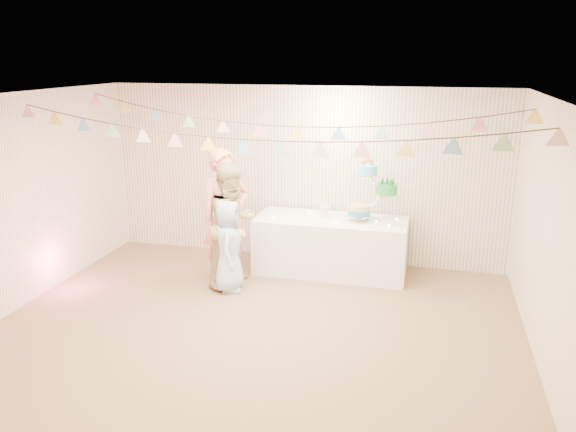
% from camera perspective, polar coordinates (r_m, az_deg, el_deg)
% --- Properties ---
extents(floor, '(6.00, 6.00, 0.00)m').
position_cam_1_polar(floor, '(6.53, -3.51, -11.54)').
color(floor, brown).
rests_on(floor, ground).
extents(ceiling, '(6.00, 6.00, 0.00)m').
position_cam_1_polar(ceiling, '(5.80, -3.96, 11.85)').
color(ceiling, silver).
rests_on(ceiling, ground).
extents(back_wall, '(6.00, 6.00, 0.00)m').
position_cam_1_polar(back_wall, '(8.38, 1.56, 4.21)').
color(back_wall, white).
rests_on(back_wall, ground).
extents(front_wall, '(6.00, 6.00, 0.00)m').
position_cam_1_polar(front_wall, '(3.90, -15.31, -10.77)').
color(front_wall, white).
rests_on(front_wall, ground).
extents(left_wall, '(5.00, 5.00, 0.00)m').
position_cam_1_polar(left_wall, '(7.50, -26.08, 1.14)').
color(left_wall, white).
rests_on(left_wall, ground).
extents(right_wall, '(5.00, 5.00, 0.00)m').
position_cam_1_polar(right_wall, '(5.88, 25.34, -2.57)').
color(right_wall, white).
rests_on(right_wall, ground).
extents(table, '(2.13, 0.85, 0.80)m').
position_cam_1_polar(table, '(8.04, 4.34, -3.00)').
color(table, white).
rests_on(table, floor).
extents(cake_stand, '(0.72, 0.43, 0.81)m').
position_cam_1_polar(cake_stand, '(7.81, 8.50, 2.05)').
color(cake_stand, silver).
rests_on(cake_stand, table).
extents(cake_bottom, '(0.31, 0.31, 0.15)m').
position_cam_1_polar(cake_bottom, '(7.85, 7.27, -0.23)').
color(cake_bottom, teal).
rests_on(cake_bottom, cake_stand).
extents(cake_middle, '(0.27, 0.27, 0.22)m').
position_cam_1_polar(cake_middle, '(7.89, 9.86, 1.78)').
color(cake_middle, green).
rests_on(cake_middle, cake_stand).
extents(cake_top_tier, '(0.25, 0.25, 0.19)m').
position_cam_1_polar(cake_top_tier, '(7.73, 8.10, 3.62)').
color(cake_top_tier, '#51C4FF').
rests_on(cake_top_tier, cake_stand).
extents(platter, '(0.37, 0.37, 0.02)m').
position_cam_1_polar(platter, '(8.01, 0.01, -0.33)').
color(platter, white).
rests_on(platter, table).
extents(posy, '(0.16, 0.16, 0.18)m').
position_cam_1_polar(posy, '(7.98, 3.71, 0.16)').
color(posy, white).
rests_on(posy, table).
extents(person_adult_a, '(0.79, 0.79, 1.85)m').
position_cam_1_polar(person_adult_a, '(7.62, -6.35, -0.02)').
color(person_adult_a, '#E38B76').
rests_on(person_adult_a, floor).
extents(person_adult_b, '(0.87, 0.97, 1.66)m').
position_cam_1_polar(person_adult_b, '(7.51, -5.61, -0.97)').
color(person_adult_b, tan).
rests_on(person_adult_b, floor).
extents(person_child, '(0.51, 0.67, 1.22)m').
position_cam_1_polar(person_child, '(7.39, -6.03, -3.06)').
color(person_child, '#ACC2F4').
rests_on(person_child, floor).
extents(bunting_back, '(5.60, 1.10, 0.40)m').
position_cam_1_polar(bunting_back, '(6.87, -1.01, 10.46)').
color(bunting_back, pink).
rests_on(bunting_back, ceiling).
extents(bunting_front, '(5.60, 0.90, 0.36)m').
position_cam_1_polar(bunting_front, '(5.64, -4.55, 8.86)').
color(bunting_front, '#72A5E5').
rests_on(bunting_front, ceiling).
extents(tealight_0, '(0.04, 0.04, 0.03)m').
position_cam_1_polar(tealight_0, '(7.95, -1.47, -0.06)').
color(tealight_0, '#FFD88C').
rests_on(tealight_0, table).
extents(tealight_1, '(0.04, 0.04, 0.03)m').
position_cam_1_polar(tealight_1, '(8.15, 2.21, 0.35)').
color(tealight_1, '#FFD88C').
rests_on(tealight_1, table).
extents(tealight_2, '(0.04, 0.04, 0.03)m').
position_cam_1_polar(tealight_2, '(7.69, 4.85, -0.66)').
color(tealight_2, '#FFD88C').
rests_on(tealight_2, table).
extents(tealight_3, '(0.04, 0.04, 0.03)m').
position_cam_1_polar(tealight_3, '(8.08, 7.12, 0.09)').
color(tealight_3, '#FFD88C').
rests_on(tealight_3, table).
extents(tealight_4, '(0.04, 0.04, 0.03)m').
position_cam_1_polar(tealight_4, '(7.65, 10.22, -0.95)').
color(tealight_4, '#FFD88C').
rests_on(tealight_4, table).
extents(tealight_5, '(0.04, 0.04, 0.03)m').
position_cam_1_polar(tealight_5, '(7.97, 10.98, -0.32)').
color(tealight_5, '#FFD88C').
rests_on(tealight_5, table).
extents(tealight_6, '(0.04, 0.04, 0.03)m').
position_cam_1_polar(tealight_6, '(7.81, 8.96, -0.55)').
color(tealight_6, '#FFD88C').
rests_on(tealight_6, table).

